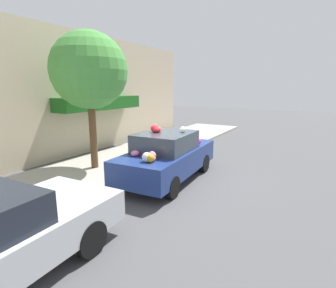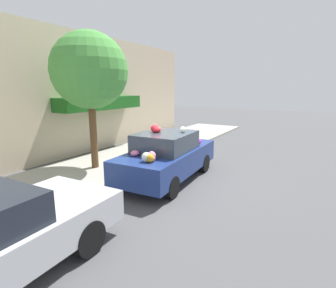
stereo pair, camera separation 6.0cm
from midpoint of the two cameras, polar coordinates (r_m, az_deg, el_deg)
ground_plane at (r=8.35m, az=-0.53°, el=-7.60°), size 60.00×60.00×0.00m
sidewalk_curb at (r=9.93m, az=-14.08°, el=-4.45°), size 24.00×3.20×0.10m
building_facade at (r=11.28m, az=-22.47°, el=9.73°), size 18.00×1.20×5.11m
street_tree at (r=9.18m, az=-16.97°, el=14.95°), size 2.50×2.50×4.52m
fire_hydrant at (r=10.86m, az=-1.58°, el=-0.52°), size 0.20×0.20×0.70m
art_car at (r=8.07m, az=-0.33°, el=-2.53°), size 4.10×1.90×1.74m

